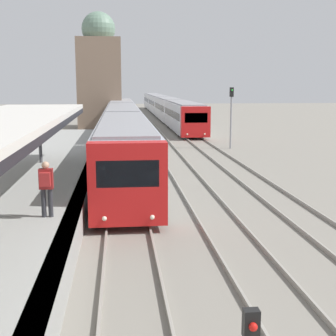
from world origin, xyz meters
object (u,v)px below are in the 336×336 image
train_near (122,124)px  signal_mast_far (231,110)px  train_far (163,106)px  person_on_platform (46,185)px

train_near → signal_mast_far: (8.20, -2.63, 1.21)m
train_near → train_far: 33.60m
train_far → signal_mast_far: 35.68m
train_near → person_on_platform: bearing=-95.8°
train_near → signal_mast_far: signal_mast_far is taller
person_on_platform → train_far: 57.49m
train_near → signal_mast_far: bearing=-17.8°
train_far → signal_mast_far: size_ratio=13.10×
person_on_platform → train_near: 23.95m
person_on_platform → train_far: bearing=81.2°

